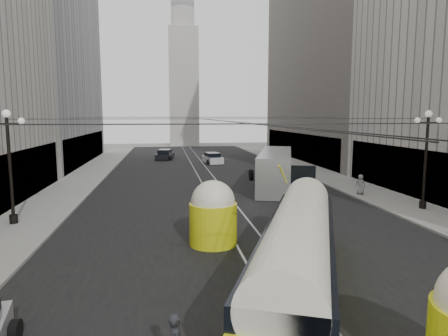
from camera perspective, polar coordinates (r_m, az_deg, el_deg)
name	(u,v)px	position (r m, az deg, el deg)	size (l,w,h in m)	color
road	(208,180)	(38.65, -2.28, -1.72)	(20.00, 85.00, 0.02)	black
sidewalk_left	(86,177)	(42.63, -19.06, -1.16)	(4.00, 72.00, 0.15)	gray
sidewalk_right	(313,172)	(44.85, 12.65, -0.52)	(4.00, 72.00, 0.15)	gray
rail_left	(200,180)	(38.58, -3.39, -1.75)	(0.12, 85.00, 0.04)	gray
rail_right	(216,180)	(38.73, -1.18, -1.70)	(0.12, 85.00, 0.04)	gray
building_left_far	(32,49)	(56.35, -25.69, 15.07)	(12.60, 28.60, 28.60)	#999999
building_right_far	(341,41)	(59.46, 16.32, 17.01)	(12.60, 32.60, 32.60)	#514C47
distant_tower	(183,73)	(85.98, -5.82, 13.33)	(6.00, 6.00, 31.36)	#B2AFA8
lamppost_left_mid	(10,160)	(25.06, -28.31, 0.99)	(1.86, 0.44, 6.37)	black
lamppost_right_mid	(426,154)	(28.85, 26.90, 1.82)	(1.86, 0.44, 6.37)	black
catenary	(210,119)	(37.16, -1.98, 7.02)	(25.00, 72.00, 0.23)	black
streetcar	(299,249)	(14.47, 10.62, -11.34)	(6.98, 13.65, 3.19)	#CFD412
city_bus	(276,168)	(34.86, 7.41, 0.04)	(6.15, 12.68, 3.11)	#A4A7A9
sedan_white_far	(212,158)	(52.12, -1.67, 1.38)	(2.48, 4.63, 1.39)	white
sedan_dark_far	(165,155)	(57.21, -8.43, 1.87)	(2.77, 4.83, 1.43)	black
pedestrian_sidewalk_right	(360,184)	(32.54, 18.91, -2.23)	(0.75, 0.46, 1.54)	gray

